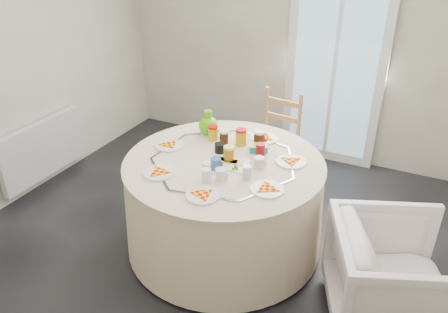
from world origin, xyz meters
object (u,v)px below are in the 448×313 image
at_px(radiator, 43,149).
at_px(table, 224,205).
at_px(green_pitcher, 208,123).
at_px(wooden_chair, 273,140).
at_px(armchair, 394,271).

distance_m(radiator, table, 1.98).
height_order(table, green_pitcher, green_pitcher).
distance_m(radiator, wooden_chair, 2.23).
xyz_separation_m(radiator, table, (1.98, -0.07, -0.01)).
xyz_separation_m(wooden_chair, green_pitcher, (-0.32, -0.71, 0.40)).
relative_size(radiator, green_pitcher, 4.86).
bearing_deg(wooden_chair, table, -82.68).
bearing_deg(radiator, table, -2.03).
bearing_deg(table, green_pitcher, 131.79).
xyz_separation_m(radiator, armchair, (3.27, -0.28, 0.01)).
height_order(table, armchair, armchair).
relative_size(table, wooden_chair, 1.65).
height_order(wooden_chair, armchair, wooden_chair).
xyz_separation_m(armchair, green_pitcher, (-1.60, 0.56, 0.48)).
distance_m(table, wooden_chair, 1.07).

